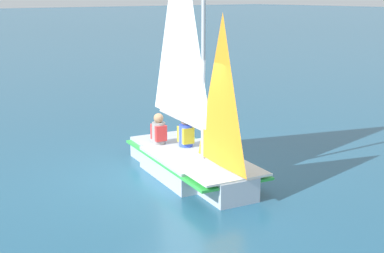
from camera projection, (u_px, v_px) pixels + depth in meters
name	position (u px, v px, depth m)	size (l,w,h in m)	color
ground_plane	(192.00, 175.00, 11.33)	(260.00, 260.00, 0.00)	#235675
sailboat_main	(191.00, 141.00, 11.20)	(4.01, 2.21, 5.43)	#B2BCCC
sailor_helm	(186.00, 139.00, 11.77)	(0.38, 0.35, 1.16)	black
sailor_crew	(159.00, 137.00, 11.98)	(0.38, 0.35, 1.16)	black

